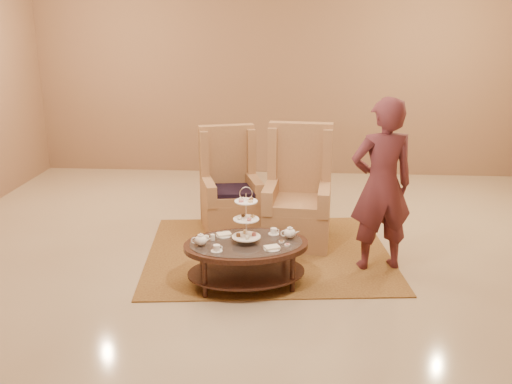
# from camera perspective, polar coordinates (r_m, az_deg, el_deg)

# --- Properties ---
(ground) EXTENTS (8.00, 8.00, 0.00)m
(ground) POSITION_cam_1_polar(r_m,az_deg,el_deg) (6.08, 0.49, -7.83)
(ground) COLOR #C4B192
(ground) RESTS_ON ground
(ceiling) EXTENTS (8.00, 8.00, 0.02)m
(ceiling) POSITION_cam_1_polar(r_m,az_deg,el_deg) (6.08, 0.49, -7.83)
(ceiling) COLOR white
(ceiling) RESTS_ON ground
(wall_back) EXTENTS (8.00, 0.04, 3.50)m
(wall_back) POSITION_cam_1_polar(r_m,az_deg,el_deg) (9.54, 2.06, 12.20)
(wall_back) COLOR #956E51
(wall_back) RESTS_ON ground
(rug) EXTENTS (2.92, 2.52, 0.01)m
(rug) POSITION_cam_1_polar(r_m,az_deg,el_deg) (6.49, 1.26, -6.09)
(rug) COLOR olive
(rug) RESTS_ON ground
(tea_table) EXTENTS (1.37, 1.08, 1.02)m
(tea_table) POSITION_cam_1_polar(r_m,az_deg,el_deg) (5.61, -0.98, -5.86)
(tea_table) COLOR black
(tea_table) RESTS_ON ground
(armchair_left) EXTENTS (0.86, 0.88, 1.28)m
(armchair_left) POSITION_cam_1_polar(r_m,az_deg,el_deg) (7.14, -2.62, -0.28)
(armchair_left) COLOR #AE7E52
(armchair_left) RESTS_ON ground
(armchair_right) EXTENTS (0.81, 0.83, 1.39)m
(armchair_right) POSITION_cam_1_polar(r_m,az_deg,el_deg) (6.72, 4.22, -1.13)
(armchair_right) COLOR #AE7E52
(armchair_right) RESTS_ON ground
(person) EXTENTS (0.74, 0.57, 1.82)m
(person) POSITION_cam_1_polar(r_m,az_deg,el_deg) (5.97, 12.45, 0.63)
(person) COLOR #53232A
(person) RESTS_ON ground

